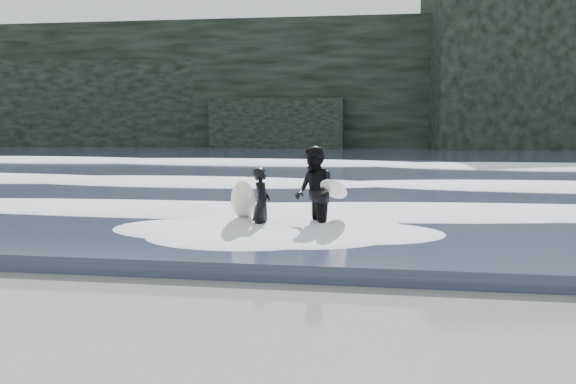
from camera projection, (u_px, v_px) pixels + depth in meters
name	position (u px, v px, depth m)	size (l,w,h in m)	color
ground	(338.00, 361.00, 6.76)	(120.00, 120.00, 0.00)	olive
sea	(382.00, 162.00, 35.18)	(90.00, 52.00, 0.30)	#30364D
headland	(386.00, 87.00, 51.29)	(70.00, 9.00, 10.00)	black
foam_near	(369.00, 207.00, 15.54)	(60.00, 3.20, 0.20)	white
foam_mid	(376.00, 179.00, 22.40)	(60.00, 4.00, 0.24)	white
foam_far	(380.00, 161.00, 31.22)	(60.00, 4.80, 0.30)	white
surfer_left	(257.00, 203.00, 13.45)	(1.02, 1.81, 1.52)	black
surfer_right	(316.00, 192.00, 13.51)	(1.27, 1.93, 1.96)	black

